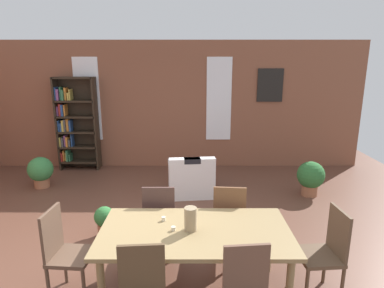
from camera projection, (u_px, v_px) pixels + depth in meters
ground_plane at (122, 259)px, 4.01m from camera, size 10.82×10.82×0.00m
back_wall_brick at (154, 105)px, 7.32m from camera, size 9.32×0.12×2.81m
window_pane_0 at (88, 99)px, 7.22m from camera, size 0.55×0.02×1.83m
window_pane_1 at (219, 99)px, 7.22m from camera, size 0.55×0.02×1.83m
dining_table at (195, 237)px, 3.24m from camera, size 1.89×0.99×0.74m
vase_on_table at (191, 219)px, 3.19m from camera, size 0.12×0.12×0.24m
tealight_candle_0 at (173, 229)px, 3.21m from camera, size 0.04×0.04×0.04m
tealight_candle_1 at (164, 219)px, 3.40m from camera, size 0.04×0.04×0.04m
dining_chair_head_left at (64, 250)px, 3.28m from camera, size 0.43×0.43×0.95m
dining_chair_head_right at (326, 250)px, 3.28m from camera, size 0.43×0.43×0.95m
dining_chair_far_left at (160, 217)px, 3.98m from camera, size 0.40×0.40×0.95m
dining_chair_far_right at (229, 217)px, 3.98m from camera, size 0.43×0.43×0.95m
bookshelf_tall at (74, 123)px, 7.18m from camera, size 0.88×0.30×2.04m
armchair_white at (191, 179)px, 5.96m from camera, size 0.87×0.87×0.75m
potted_plant_by_shelf at (311, 177)px, 5.85m from camera, size 0.49×0.49×0.63m
potted_plant_corner at (105, 220)px, 4.49m from camera, size 0.28×0.28×0.43m
potted_plant_window at (41, 171)px, 6.25m from camera, size 0.47×0.47×0.59m
framed_picture at (270, 85)px, 7.14m from camera, size 0.56×0.03×0.72m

